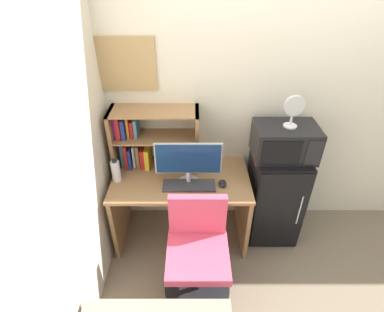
{
  "coord_description": "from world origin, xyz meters",
  "views": [
    {
      "loc": [
        -0.85,
        -2.41,
        2.35
      ],
      "look_at": [
        -0.85,
        -0.37,
        0.97
      ],
      "focal_mm": 27.9,
      "sensor_mm": 36.0,
      "label": 1
    }
  ],
  "objects_px": {
    "monitor": "(188,161)",
    "wall_corkboard": "(119,64)",
    "keyboard": "(189,186)",
    "water_bottle": "(116,171)",
    "desk_chair": "(197,256)",
    "computer_mouse": "(222,183)",
    "desk_fan": "(294,109)",
    "hutch_bookshelf": "(143,139)",
    "mini_fridge": "(274,195)",
    "microwave": "(285,142)"
  },
  "relations": [
    {
      "from": "hutch_bookshelf",
      "to": "water_bottle",
      "type": "xyz_separation_m",
      "value": [
        -0.21,
        -0.24,
        -0.17
      ]
    },
    {
      "from": "hutch_bookshelf",
      "to": "wall_corkboard",
      "type": "height_order",
      "value": "wall_corkboard"
    },
    {
      "from": "keyboard",
      "to": "microwave",
      "type": "height_order",
      "value": "microwave"
    },
    {
      "from": "monitor",
      "to": "wall_corkboard",
      "type": "height_order",
      "value": "wall_corkboard"
    },
    {
      "from": "desk_fan",
      "to": "mini_fridge",
      "type": "bearing_deg",
      "value": 171.13
    },
    {
      "from": "water_bottle",
      "to": "desk_fan",
      "type": "height_order",
      "value": "desk_fan"
    },
    {
      "from": "microwave",
      "to": "desk_chair",
      "type": "xyz_separation_m",
      "value": [
        -0.74,
        -0.63,
        -0.68
      ]
    },
    {
      "from": "microwave",
      "to": "keyboard",
      "type": "bearing_deg",
      "value": -166.58
    },
    {
      "from": "monitor",
      "to": "keyboard",
      "type": "xyz_separation_m",
      "value": [
        0.0,
        -0.05,
        -0.22
      ]
    },
    {
      "from": "monitor",
      "to": "mini_fridge",
      "type": "height_order",
      "value": "monitor"
    },
    {
      "from": "desk_fan",
      "to": "wall_corkboard",
      "type": "distance_m",
      "value": 1.44
    },
    {
      "from": "water_bottle",
      "to": "mini_fridge",
      "type": "relative_size",
      "value": 0.24
    },
    {
      "from": "desk_fan",
      "to": "keyboard",
      "type": "bearing_deg",
      "value": -167.2
    },
    {
      "from": "keyboard",
      "to": "water_bottle",
      "type": "bearing_deg",
      "value": 172.12
    },
    {
      "from": "keyboard",
      "to": "wall_corkboard",
      "type": "xyz_separation_m",
      "value": [
        -0.56,
        0.45,
        0.89
      ]
    },
    {
      "from": "hutch_bookshelf",
      "to": "monitor",
      "type": "bearing_deg",
      "value": -34.44
    },
    {
      "from": "microwave",
      "to": "hutch_bookshelf",
      "type": "bearing_deg",
      "value": 173.57
    },
    {
      "from": "hutch_bookshelf",
      "to": "monitor",
      "type": "xyz_separation_m",
      "value": [
        0.41,
        -0.28,
        -0.05
      ]
    },
    {
      "from": "keyboard",
      "to": "water_bottle",
      "type": "height_order",
      "value": "water_bottle"
    },
    {
      "from": "mini_fridge",
      "to": "microwave",
      "type": "distance_m",
      "value": 0.6
    },
    {
      "from": "desk_chair",
      "to": "hutch_bookshelf",
      "type": "bearing_deg",
      "value": 121.97
    },
    {
      "from": "hutch_bookshelf",
      "to": "desk_chair",
      "type": "relative_size",
      "value": 0.89
    },
    {
      "from": "mini_fridge",
      "to": "microwave",
      "type": "bearing_deg",
      "value": 89.78
    },
    {
      "from": "monitor",
      "to": "keyboard",
      "type": "bearing_deg",
      "value": -84.83
    },
    {
      "from": "mini_fridge",
      "to": "desk_chair",
      "type": "xyz_separation_m",
      "value": [
        -0.74,
        -0.63,
        -0.08
      ]
    },
    {
      "from": "hutch_bookshelf",
      "to": "mini_fridge",
      "type": "xyz_separation_m",
      "value": [
        1.22,
        -0.14,
        -0.54
      ]
    },
    {
      "from": "water_bottle",
      "to": "desk_chair",
      "type": "height_order",
      "value": "water_bottle"
    },
    {
      "from": "monitor",
      "to": "hutch_bookshelf",
      "type": "bearing_deg",
      "value": 145.56
    },
    {
      "from": "microwave",
      "to": "desk_fan",
      "type": "relative_size",
      "value": 1.92
    },
    {
      "from": "keyboard",
      "to": "wall_corkboard",
      "type": "distance_m",
      "value": 1.15
    },
    {
      "from": "hutch_bookshelf",
      "to": "microwave",
      "type": "relative_size",
      "value": 1.47
    },
    {
      "from": "desk_fan",
      "to": "monitor",
      "type": "bearing_deg",
      "value": -170.68
    },
    {
      "from": "computer_mouse",
      "to": "water_bottle",
      "type": "height_order",
      "value": "water_bottle"
    },
    {
      "from": "keyboard",
      "to": "mini_fridge",
      "type": "distance_m",
      "value": 0.87
    },
    {
      "from": "computer_mouse",
      "to": "microwave",
      "type": "relative_size",
      "value": 0.18
    },
    {
      "from": "wall_corkboard",
      "to": "computer_mouse",
      "type": "bearing_deg",
      "value": -26.85
    },
    {
      "from": "keyboard",
      "to": "computer_mouse",
      "type": "distance_m",
      "value": 0.29
    },
    {
      "from": "microwave",
      "to": "wall_corkboard",
      "type": "xyz_separation_m",
      "value": [
        -1.37,
        0.25,
        0.57
      ]
    },
    {
      "from": "hutch_bookshelf",
      "to": "wall_corkboard",
      "type": "bearing_deg",
      "value": 142.42
    },
    {
      "from": "computer_mouse",
      "to": "wall_corkboard",
      "type": "xyz_separation_m",
      "value": [
        -0.85,
        0.43,
        0.88
      ]
    },
    {
      "from": "mini_fridge",
      "to": "water_bottle",
      "type": "bearing_deg",
      "value": -175.88
    },
    {
      "from": "computer_mouse",
      "to": "desk_fan",
      "type": "xyz_separation_m",
      "value": [
        0.54,
        0.17,
        0.61
      ]
    },
    {
      "from": "keyboard",
      "to": "desk_fan",
      "type": "bearing_deg",
      "value": 12.8
    },
    {
      "from": "desk_fan",
      "to": "desk_chair",
      "type": "distance_m",
      "value": 1.38
    },
    {
      "from": "monitor",
      "to": "wall_corkboard",
      "type": "xyz_separation_m",
      "value": [
        -0.56,
        0.4,
        0.67
      ]
    },
    {
      "from": "keyboard",
      "to": "desk_fan",
      "type": "distance_m",
      "value": 1.04
    },
    {
      "from": "microwave",
      "to": "desk_chair",
      "type": "distance_m",
      "value": 1.18
    },
    {
      "from": "mini_fridge",
      "to": "desk_chair",
      "type": "distance_m",
      "value": 0.97
    },
    {
      "from": "monitor",
      "to": "keyboard",
      "type": "relative_size",
      "value": 1.24
    },
    {
      "from": "microwave",
      "to": "monitor",
      "type": "bearing_deg",
      "value": -170.11
    }
  ]
}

